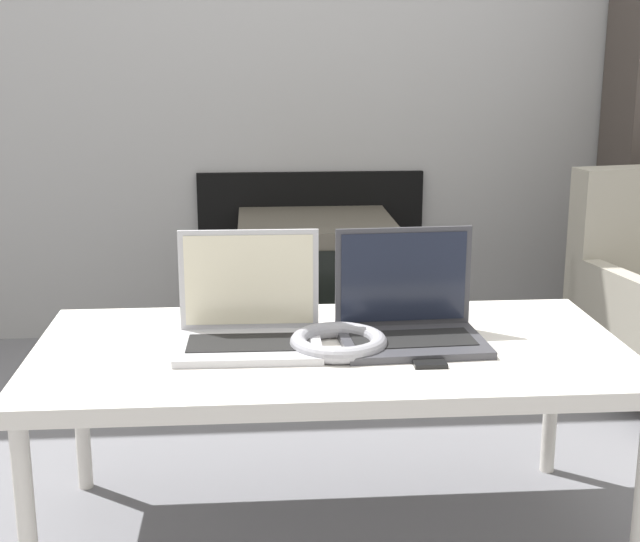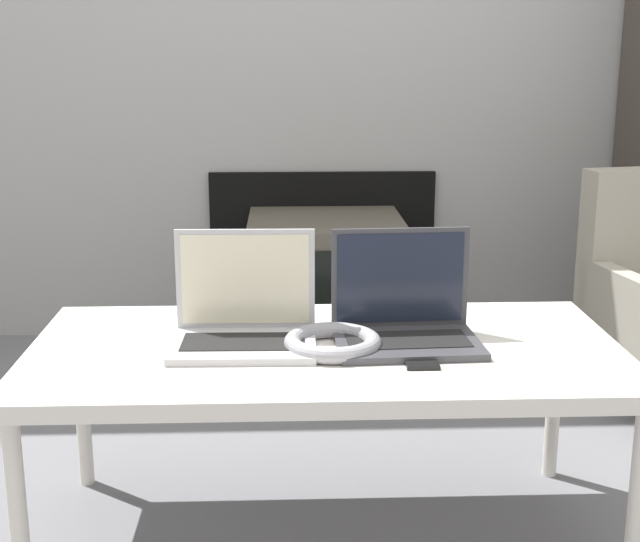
{
  "view_description": "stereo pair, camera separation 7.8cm",
  "coord_description": "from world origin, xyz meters",
  "px_view_note": "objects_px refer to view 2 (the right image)",
  "views": [
    {
      "loc": [
        -0.16,
        -1.6,
        1.07
      ],
      "look_at": [
        0.0,
        0.5,
        0.54
      ],
      "focal_mm": 50.0,
      "sensor_mm": 36.0,
      "label": 1
    },
    {
      "loc": [
        -0.08,
        -1.6,
        1.07
      ],
      "look_at": [
        0.0,
        0.5,
        0.54
      ],
      "focal_mm": 50.0,
      "sensor_mm": 36.0,
      "label": 2
    }
  ],
  "objects_px": {
    "laptop_right": "(405,317)",
    "headphones": "(333,342)",
    "laptop_left": "(244,319)",
    "tv": "(325,289)",
    "phone": "(419,358)"
  },
  "relations": [
    {
      "from": "phone",
      "to": "tv",
      "type": "distance_m",
      "value": 1.33
    },
    {
      "from": "headphones",
      "to": "tv",
      "type": "bearing_deg",
      "value": 88.12
    },
    {
      "from": "headphones",
      "to": "phone",
      "type": "xyz_separation_m",
      "value": [
        0.17,
        -0.07,
        -0.01
      ]
    },
    {
      "from": "headphones",
      "to": "tv",
      "type": "xyz_separation_m",
      "value": [
        0.04,
        1.24,
        -0.22
      ]
    },
    {
      "from": "laptop_right",
      "to": "tv",
      "type": "relative_size",
      "value": 0.59
    },
    {
      "from": "headphones",
      "to": "tv",
      "type": "distance_m",
      "value": 1.26
    },
    {
      "from": "laptop_left",
      "to": "laptop_right",
      "type": "distance_m",
      "value": 0.34
    },
    {
      "from": "phone",
      "to": "tv",
      "type": "relative_size",
      "value": 0.24
    },
    {
      "from": "headphones",
      "to": "tv",
      "type": "height_order",
      "value": "tv"
    },
    {
      "from": "phone",
      "to": "laptop_right",
      "type": "bearing_deg",
      "value": 97.13
    },
    {
      "from": "laptop_right",
      "to": "tv",
      "type": "height_order",
      "value": "laptop_right"
    },
    {
      "from": "laptop_left",
      "to": "tv",
      "type": "relative_size",
      "value": 0.58
    },
    {
      "from": "laptop_right",
      "to": "headphones",
      "type": "height_order",
      "value": "laptop_right"
    },
    {
      "from": "tv",
      "to": "headphones",
      "type": "bearing_deg",
      "value": -91.88
    },
    {
      "from": "headphones",
      "to": "phone",
      "type": "height_order",
      "value": "headphones"
    }
  ]
}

